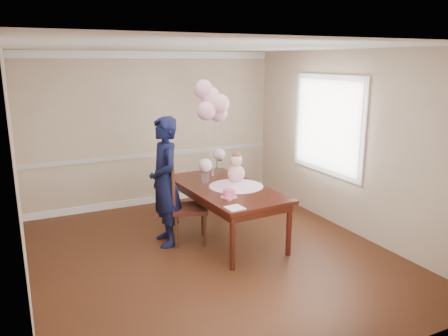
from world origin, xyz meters
TOP-DOWN VIEW (x-y plane):
  - floor at (0.00, 0.00)m, footprint 4.50×5.00m
  - ceiling at (0.00, 0.00)m, footprint 4.50×5.00m
  - wall_back at (0.00, 2.50)m, footprint 4.50×0.02m
  - wall_front at (0.00, -2.50)m, footprint 4.50×0.02m
  - wall_left at (-2.25, 0.00)m, footprint 0.02×5.00m
  - wall_right at (2.25, 0.00)m, footprint 0.02×5.00m
  - chair_rail_trim at (0.00, 2.49)m, footprint 4.50×0.02m
  - crown_molding at (0.00, 2.49)m, footprint 4.50×0.02m
  - baseboard_trim at (0.00, 2.49)m, footprint 4.50×0.02m
  - window_frame at (2.23, 0.50)m, footprint 0.02×1.66m
  - window_blinds at (2.21, 0.50)m, footprint 0.01×1.50m
  - dining_table_top at (0.42, 0.49)m, footprint 1.16×2.13m
  - table_apron at (0.42, 0.49)m, footprint 1.05×2.02m
  - table_leg_fl at (0.05, -0.48)m, footprint 0.08×0.08m
  - table_leg_fr at (0.92, -0.43)m, footprint 0.08×0.08m
  - table_leg_bl at (-0.07, 1.42)m, footprint 0.08×0.08m
  - table_leg_br at (0.80, 1.47)m, footprint 0.08×0.08m
  - baby_skirt at (0.58, 0.45)m, footprint 0.83×0.83m
  - baby_torso at (0.58, 0.45)m, footprint 0.25×0.25m
  - baby_head at (0.58, 0.45)m, footprint 0.18×0.18m
  - baby_hair at (0.58, 0.45)m, footprint 0.12×0.12m
  - cake_platter at (0.25, 0.02)m, footprint 0.24×0.24m
  - birthday_cake at (0.25, 0.02)m, footprint 0.16×0.16m
  - cake_flower_a at (0.25, 0.02)m, footprint 0.03×0.03m
  - cake_flower_b at (0.28, 0.04)m, footprint 0.03×0.03m
  - rose_vase_near at (0.25, 0.79)m, footprint 0.11×0.11m
  - roses_near at (0.25, 0.79)m, footprint 0.20×0.20m
  - rose_vase_far at (0.76, 1.40)m, footprint 0.11×0.11m
  - roses_far at (0.76, 1.40)m, footprint 0.20×0.20m
  - napkin at (0.12, -0.40)m, footprint 0.22×0.22m
  - balloon_weight at (0.49, 1.07)m, footprint 0.04×0.04m
  - balloon_a at (0.39, 1.06)m, footprint 0.29×0.29m
  - balloon_b at (0.60, 1.02)m, footprint 0.29×0.29m
  - balloon_c at (0.50, 1.17)m, footprint 0.29×0.29m
  - balloon_d at (0.40, 1.19)m, footprint 0.29×0.29m
  - balloon_e at (0.64, 1.16)m, footprint 0.29×0.29m
  - balloon_ribbon_a at (0.44, 1.07)m, footprint 0.09×0.01m
  - balloon_ribbon_b at (0.54, 1.05)m, footprint 0.11×0.05m
  - balloon_ribbon_c at (0.50, 1.12)m, footprint 0.02×0.10m
  - balloon_ribbon_d at (0.45, 1.13)m, footprint 0.09×0.10m
  - balloon_ribbon_e at (0.57, 1.11)m, footprint 0.14×0.08m
  - dining_chair_seat at (-0.10, 0.57)m, footprint 0.62×0.62m
  - chair_leg_fl at (-0.35, 0.44)m, footprint 0.06×0.06m
  - chair_leg_fr at (0.02, 0.31)m, footprint 0.06×0.06m
  - chair_leg_bl at (-0.23, 0.82)m, footprint 0.06×0.06m
  - chair_leg_br at (0.15, 0.69)m, footprint 0.06×0.06m
  - chair_back_post_l at (-0.38, 0.45)m, footprint 0.06×0.06m
  - chair_back_post_r at (-0.25, 0.83)m, footprint 0.06×0.06m
  - chair_slat_low at (-0.31, 0.64)m, footprint 0.17×0.43m
  - chair_slat_mid at (-0.31, 0.64)m, footprint 0.17×0.43m
  - chair_slat_top at (-0.31, 0.64)m, footprint 0.17×0.43m
  - woman at (-0.42, 0.66)m, footprint 0.48×0.69m

SIDE VIEW (x-z plane):
  - floor at x=0.00m, z-range 0.00..0.00m
  - baseboard_trim at x=0.00m, z-range 0.00..0.12m
  - chair_leg_fl at x=-0.35m, z-range 0.00..0.48m
  - chair_leg_fr at x=0.02m, z-range 0.00..0.48m
  - chair_leg_bl at x=-0.23m, z-range 0.00..0.48m
  - chair_leg_br at x=0.15m, z-range 0.00..0.48m
  - table_leg_fl at x=0.05m, z-range 0.00..0.72m
  - table_leg_fr at x=0.92m, z-range 0.00..0.72m
  - table_leg_bl at x=-0.07m, z-range 0.00..0.72m
  - table_leg_br at x=0.80m, z-range 0.00..0.72m
  - dining_chair_seat at x=-0.10m, z-range 0.47..0.53m
  - table_apron at x=0.42m, z-range 0.62..0.72m
  - chair_slat_low at x=-0.31m, z-range 0.66..0.72m
  - dining_table_top at x=0.42m, z-range 0.72..0.77m
  - cake_platter at x=0.25m, z-range 0.77..0.78m
  - napkin at x=0.12m, z-range 0.77..0.79m
  - balloon_weight at x=0.49m, z-range 0.77..0.80m
  - chair_back_post_l at x=-0.38m, z-range 0.51..1.13m
  - chair_back_post_r at x=-0.25m, z-range 0.51..1.13m
  - baby_skirt at x=0.58m, z-range 0.77..0.88m
  - birthday_cake at x=0.25m, z-range 0.78..0.89m
  - rose_vase_near at x=0.25m, z-range 0.77..0.94m
  - rose_vase_far at x=0.76m, z-range 0.77..0.94m
  - chair_slat_mid at x=-0.31m, z-range 0.84..0.89m
  - chair_rail_trim at x=0.00m, z-range 0.86..0.94m
  - cake_flower_a at x=0.25m, z-range 0.89..0.92m
  - cake_flower_b at x=0.28m, z-range 0.89..0.92m
  - woman at x=-0.42m, z-range 0.00..1.81m
  - baby_torso at x=0.58m, z-range 0.84..1.08m
  - chair_slat_top at x=-0.31m, z-range 1.02..1.07m
  - roses_near at x=0.25m, z-range 0.95..1.14m
  - roses_far at x=0.76m, z-range 0.95..1.14m
  - baby_head at x=0.58m, z-range 1.07..1.24m
  - balloon_ribbon_e at x=0.57m, z-range 0.79..1.59m
  - baby_hair at x=0.58m, z-range 1.16..1.28m
  - balloon_ribbon_a at x=0.44m, z-range 0.79..1.65m
  - balloon_ribbon_b at x=0.54m, z-range 0.79..1.75m
  - balloon_ribbon_c at x=0.50m, z-range 0.79..1.86m
  - wall_back at x=0.00m, z-range 0.00..2.70m
  - wall_front at x=0.00m, z-range 0.00..2.70m
  - wall_left at x=-2.25m, z-range 0.00..2.70m
  - wall_right at x=2.25m, z-range 0.00..2.70m
  - balloon_ribbon_d at x=0.45m, z-range 0.79..1.96m
  - window_frame at x=2.23m, z-range 0.77..2.33m
  - window_blinds at x=2.21m, z-range 0.85..2.25m
  - balloon_e at x=0.64m, z-range 1.61..1.90m
  - balloon_a at x=0.39m, z-range 1.66..1.95m
  - balloon_b at x=0.60m, z-range 1.77..2.06m
  - balloon_c at x=0.50m, z-range 1.87..2.16m
  - balloon_d at x=0.40m, z-range 1.97..2.26m
  - crown_molding at x=0.00m, z-range 2.57..2.69m
  - ceiling at x=0.00m, z-range 2.69..2.71m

